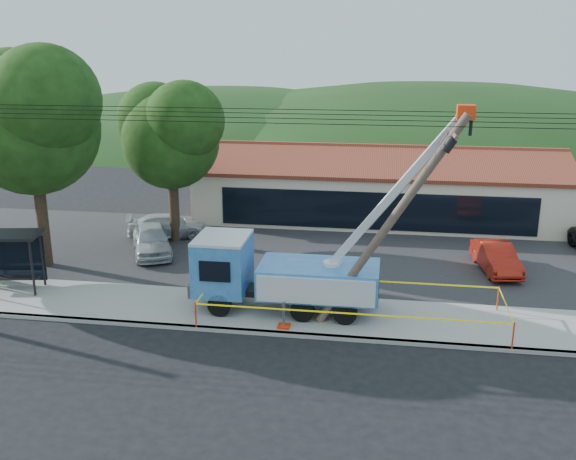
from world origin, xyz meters
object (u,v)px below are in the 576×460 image
Objects in this scene: car_silver at (153,256)px; car_white at (168,238)px; leaning_pole at (397,213)px; utility_truck at (281,272)px; car_red at (495,273)px; bus_shelter at (11,248)px.

car_white is (-0.20, 3.08, 0.00)m from car_silver.
utility_truck is at bearing 167.71° from leaning_pole.
utility_truck is at bearing -155.82° from car_red.
utility_truck is at bearing -155.89° from car_white.
car_red is (17.38, 0.12, 0.00)m from car_silver.
bus_shelter is 0.67× the size of car_white.
bus_shelter reaches higher than car_white.
bus_shelter is 0.65× the size of car_silver.
utility_truck is 11.50m from car_red.
leaning_pole is at bearing -133.64° from car_red.
leaning_pole is 2.01× the size of car_red.
utility_truck reaches higher than car_silver.
leaning_pole reaches higher than car_red.
car_white is (-17.58, 2.96, 0.00)m from car_red.
utility_truck is 5.49m from leaning_pole.
bus_shelter is 0.71× the size of car_red.
utility_truck is 12.15m from bus_shelter.
utility_truck is 3.62× the size of bus_shelter.
car_white is at bearing 69.54° from car_silver.
leaning_pole is 16.85m from car_white.
utility_truck is at bearing -61.96° from car_silver.
car_red is (4.99, 7.19, -4.70)m from leaning_pole.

